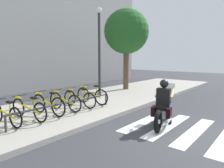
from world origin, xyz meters
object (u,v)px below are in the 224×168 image
(bike_rack, at_px, (67,103))
(motorcycle, at_px, (164,110))
(rider, at_px, (164,99))
(tree_near_rack, at_px, (126,32))
(bicycle_1, at_px, (29,109))
(bicycle_0, at_px, (6,114))
(bicycle_4, at_px, (79,98))
(bicycle_3, at_px, (65,101))
(bicycle_2, at_px, (48,104))
(street_lamp, at_px, (99,45))
(bicycle_5, at_px, (92,95))

(bike_rack, bearing_deg, motorcycle, -59.21)
(rider, distance_m, bike_rack, 3.18)
(rider, bearing_deg, tree_near_rack, 45.82)
(rider, height_order, bicycle_1, rider)
(bicycle_0, bearing_deg, bicycle_4, -0.00)
(bike_rack, bearing_deg, bicycle_3, 57.68)
(bicycle_0, distance_m, tree_near_rack, 8.44)
(bike_rack, bearing_deg, tree_near_rack, 16.80)
(tree_near_rack, bearing_deg, bicycle_3, -167.45)
(bicycle_2, height_order, street_lamp, street_lamp)
(bike_rack, height_order, tree_near_rack, tree_near_rack)
(tree_near_rack, bearing_deg, street_lamp, -171.96)
(bicycle_1, bearing_deg, bicycle_0, -179.98)
(bicycle_4, relative_size, tree_near_rack, 0.33)
(bicycle_0, xyz_separation_m, tree_near_rack, (7.75, 1.26, 3.10))
(bicycle_0, height_order, tree_near_rack, tree_near_rack)
(motorcycle, xyz_separation_m, bicycle_3, (-1.28, 3.29, 0.04))
(bicycle_5, bearing_deg, tree_near_rack, 16.50)
(bicycle_0, xyz_separation_m, bicycle_1, (0.70, 0.00, 0.01))
(bicycle_0, bearing_deg, rider, -44.99)
(motorcycle, xyz_separation_m, rider, (-0.08, -0.01, 0.37))
(bicycle_3, relative_size, street_lamp, 0.36)
(bicycle_2, bearing_deg, motorcycle, -58.94)
(bicycle_1, xyz_separation_m, bike_rack, (1.05, -0.55, 0.07))
(bicycle_0, relative_size, bicycle_3, 0.99)
(rider, xyz_separation_m, bike_rack, (-1.56, 2.76, -0.26))
(motorcycle, xyz_separation_m, bike_rack, (-1.63, 2.74, 0.11))
(bicycle_5, xyz_separation_m, bike_rack, (-1.75, -0.55, 0.05))
(bicycle_0, relative_size, bike_rack, 0.39)
(bicycle_1, height_order, street_lamp, street_lamp)
(street_lamp, bearing_deg, bicycle_1, -168.53)
(street_lamp, xyz_separation_m, tree_near_rack, (2.83, 0.40, 0.91))
(bicycle_1, bearing_deg, motorcycle, -50.82)
(bicycle_0, bearing_deg, bicycle_3, -0.02)
(bicycle_3, bearing_deg, bicycle_2, -179.97)
(bicycle_1, height_order, tree_near_rack, tree_near_rack)
(bicycle_3, bearing_deg, bicycle_4, 0.04)
(bicycle_3, bearing_deg, street_lamp, 16.94)
(bicycle_2, relative_size, bicycle_5, 1.01)
(tree_near_rack, bearing_deg, bicycle_0, -170.80)
(rider, height_order, bicycle_2, rider)
(bicycle_0, relative_size, bicycle_2, 0.97)
(bicycle_1, xyz_separation_m, street_lamp, (4.21, 0.86, 2.19))
(bicycle_3, bearing_deg, tree_near_rack, 12.55)
(bicycle_1, xyz_separation_m, bicycle_3, (1.40, -0.00, 0.01))
(bicycle_0, distance_m, bicycle_2, 1.40)
(bicycle_0, xyz_separation_m, street_lamp, (4.92, 0.86, 2.19))
(bicycle_4, relative_size, bike_rack, 0.40)
(bike_rack, xyz_separation_m, tree_near_rack, (5.99, 1.81, 3.02))
(bicycle_3, xyz_separation_m, tree_near_rack, (5.64, 1.26, 3.09))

